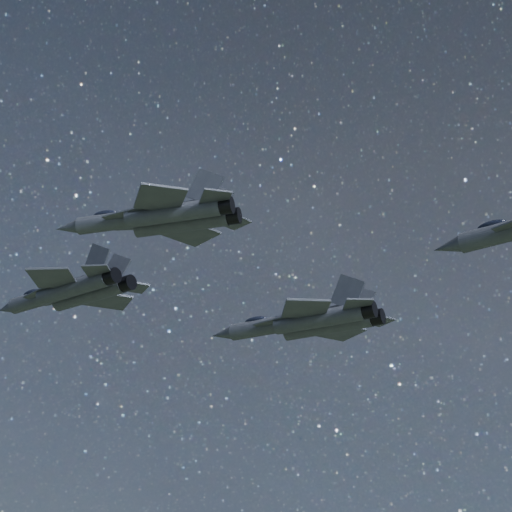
# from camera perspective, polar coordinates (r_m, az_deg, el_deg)

# --- Properties ---
(jet_lead) EXTENTS (17.98, 11.94, 4.58)m
(jet_lead) POSITION_cam_1_polar(r_m,az_deg,el_deg) (83.53, -12.21, -2.32)
(jet_lead) COLOR #393D48
(jet_left) EXTENTS (19.38, 13.21, 4.87)m
(jet_left) POSITION_cam_1_polar(r_m,az_deg,el_deg) (84.61, 3.58, -4.39)
(jet_left) COLOR #393D48
(jet_right) EXTENTS (15.34, 10.87, 3.90)m
(jet_right) POSITION_cam_1_polar(r_m,az_deg,el_deg) (64.49, -6.26, 2.59)
(jet_right) COLOR #393D48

